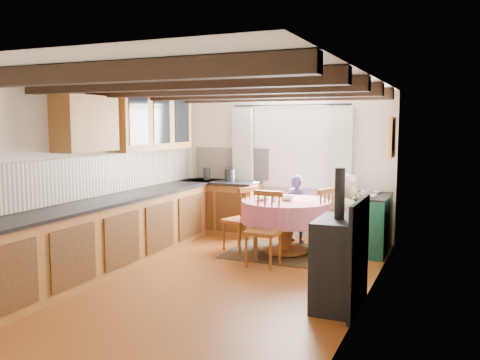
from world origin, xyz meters
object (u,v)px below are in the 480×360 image
at_px(dining_table, 286,227).
at_px(cup, 274,198).
at_px(chair_near, 263,229).
at_px(chair_right, 337,225).
at_px(child_right, 346,216).
at_px(cast_iron_stove, 339,239).
at_px(chair_left, 239,218).
at_px(child_far, 297,209).
at_px(aga_range, 367,223).

distance_m(dining_table, cup, 0.47).
relative_size(chair_near, chair_right, 1.00).
bearing_deg(child_right, cast_iron_stove, -158.72).
relative_size(chair_left, chair_right, 0.98).
xyz_separation_m(chair_left, cast_iron_stove, (1.90, -1.81, 0.24)).
relative_size(child_far, child_right, 0.90).
bearing_deg(child_far, cup, 100.18).
height_order(dining_table, chair_right, chair_right).
bearing_deg(cup, cast_iron_stove, -52.96).
bearing_deg(child_right, dining_table, 108.03).
distance_m(chair_left, child_far, 1.04).
bearing_deg(chair_right, aga_range, -9.43).
bearing_deg(aga_range, cast_iron_stove, -87.41).
xyz_separation_m(child_right, cup, (-0.99, -0.21, 0.23)).
relative_size(cast_iron_stove, child_right, 1.21).
relative_size(child_far, cup, 11.42).
xyz_separation_m(dining_table, child_right, (0.85, 0.09, 0.21)).
xyz_separation_m(dining_table, child_far, (-0.07, 0.75, 0.15)).
bearing_deg(chair_left, child_far, 159.20).
distance_m(chair_near, child_far, 1.49).
relative_size(chair_near, chair_left, 1.03).
bearing_deg(child_far, aga_range, -174.73).
bearing_deg(cast_iron_stove, dining_table, 122.36).
bearing_deg(chair_near, dining_table, 86.54).
height_order(chair_near, chair_right, chair_near).
distance_m(child_right, cup, 1.04).
xyz_separation_m(dining_table, chair_right, (0.76, -0.03, 0.10)).
height_order(aga_range, child_right, child_right).
height_order(chair_near, child_right, child_right).
height_order(dining_table, cup, cup).
xyz_separation_m(chair_left, chair_right, (1.48, 0.03, 0.01)).
bearing_deg(cup, child_right, 11.69).
distance_m(chair_right, cup, 0.96).
bearing_deg(aga_range, child_far, 170.39).
bearing_deg(chair_left, cast_iron_stove, 64.36).
distance_m(dining_table, chair_right, 0.76).
bearing_deg(chair_near, chair_right, 42.74).
relative_size(aga_range, child_right, 0.79).
xyz_separation_m(aga_range, child_far, (-1.15, 0.19, 0.10)).
bearing_deg(cup, child_far, 85.30).
bearing_deg(child_far, dining_table, 110.33).
distance_m(aga_range, cup, 1.44).
distance_m(chair_near, cup, 0.71).
bearing_deg(dining_table, cast_iron_stove, -57.64).
xyz_separation_m(dining_table, cast_iron_stove, (1.18, -1.87, 0.33)).
distance_m(chair_left, chair_right, 1.48).
bearing_deg(chair_right, chair_near, 149.62).
relative_size(chair_near, aga_range, 1.05).
bearing_deg(child_right, chair_right, 153.46).
bearing_deg(chair_near, cup, 98.57).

